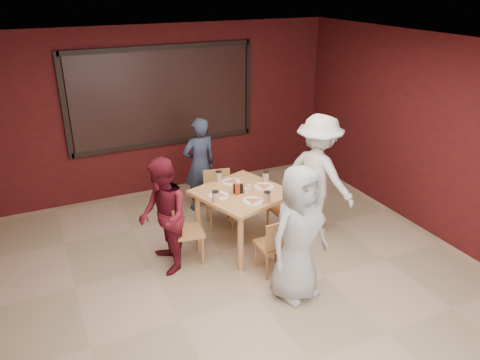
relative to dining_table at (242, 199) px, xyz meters
name	(u,v)px	position (x,y,z in m)	size (l,w,h in m)	color
floor	(258,297)	(-0.33, -1.13, -0.73)	(7.00, 7.00, 0.00)	tan
window_blinds	(164,97)	(-0.33, 2.32, 0.92)	(3.00, 0.02, 1.50)	black
dining_table	(242,199)	(0.00, 0.00, 0.00)	(1.34, 1.34, 0.99)	tan
chair_front	(275,243)	(0.09, -0.77, -0.29)	(0.38, 0.38, 0.78)	#B57E46
chair_back	(218,195)	(-0.03, 0.75, -0.26)	(0.48, 0.48, 0.84)	#B57E46
chair_left	(181,228)	(-0.86, 0.00, -0.25)	(0.48, 0.48, 0.85)	#B57E46
chair_right	(290,203)	(0.76, 0.01, -0.23)	(0.45, 0.45, 0.89)	#B57E46
diner_front	(299,234)	(0.11, -1.26, 0.09)	(0.80, 0.52, 1.64)	#A7A7A7
diner_back	(200,165)	(-0.09, 1.34, 0.03)	(0.55, 0.36, 1.52)	#29324A
diner_left	(163,216)	(-1.11, -0.07, 0.02)	(0.73, 0.57, 1.50)	maroon
diner_right	(318,175)	(1.17, -0.06, 0.15)	(1.14, 0.66, 1.77)	white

